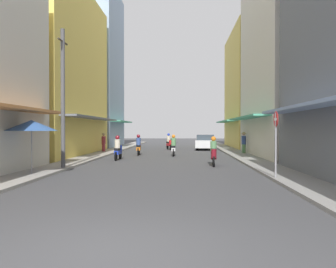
{
  "coord_description": "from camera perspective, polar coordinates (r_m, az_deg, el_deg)",
  "views": [
    {
      "loc": [
        1.08,
        -5.49,
        1.96
      ],
      "look_at": [
        -0.08,
        20.3,
        1.61
      ],
      "focal_mm": 36.68,
      "sensor_mm": 36.0,
      "label": 1
    }
  ],
  "objects": [
    {
      "name": "street_sign_no_entry",
      "position": [
        13.71,
        17.47,
        -0.28
      ],
      "size": [
        0.07,
        0.6,
        2.65
      ],
      "color": "gray",
      "rests_on": "ground"
    },
    {
      "name": "motorbike_blue",
      "position": [
        22.1,
        -8.3,
        -2.49
      ],
      "size": [
        0.55,
        1.81,
        1.58
      ],
      "color": "black",
      "rests_on": "ground"
    },
    {
      "name": "utility_pole",
      "position": [
        17.28,
        -17.07,
        5.73
      ],
      "size": [
        0.2,
        1.2,
        6.77
      ],
      "color": "#4C4C4F",
      "rests_on": "ground"
    },
    {
      "name": "motorbike_red",
      "position": [
        33.03,
        0.18,
        -1.4
      ],
      "size": [
        0.72,
        1.75,
        1.58
      ],
      "color": "black",
      "rests_on": "ground"
    },
    {
      "name": "sidewalk_left",
      "position": [
        24.94,
        -12.24,
        -3.61
      ],
      "size": [
        1.66,
        53.1,
        0.12
      ],
      "primitive_type": "cube",
      "color": "#9E9991",
      "rests_on": "ground"
    },
    {
      "name": "parked_car",
      "position": [
        33.04,
        6.27,
        -1.34
      ],
      "size": [
        2.12,
        4.24,
        1.45
      ],
      "color": "silver",
      "rests_on": "ground"
    },
    {
      "name": "motorbike_white",
      "position": [
        25.16,
        0.94,
        -2.08
      ],
      "size": [
        0.55,
        1.81,
        1.58
      ],
      "color": "black",
      "rests_on": "ground"
    },
    {
      "name": "building_left_far",
      "position": [
        39.08,
        -12.79,
        10.4
      ],
      "size": [
        7.05,
        8.4,
        17.01
      ],
      "color": "#8CA5CC",
      "rests_on": "ground"
    },
    {
      "name": "ground_plane",
      "position": [
        24.14,
        0.01,
        -3.88
      ],
      "size": [
        99.23,
        99.23,
        0.0
      ],
      "primitive_type": "plane",
      "color": "#424244"
    },
    {
      "name": "building_right_mid",
      "position": [
        27.03,
        20.56,
        15.75
      ],
      "size": [
        7.05,
        11.33,
        17.95
      ],
      "color": "silver",
      "rests_on": "ground"
    },
    {
      "name": "motorbike_orange",
      "position": [
        26.1,
        -4.91,
        -1.98
      ],
      "size": [
        0.55,
        1.81,
        1.58
      ],
      "color": "black",
      "rests_on": "ground"
    },
    {
      "name": "sidewalk_right",
      "position": [
        24.48,
        12.48,
        -3.69
      ],
      "size": [
        1.66,
        53.1,
        0.12
      ],
      "primitive_type": "cube",
      "color": "gray",
      "rests_on": "ground"
    },
    {
      "name": "pedestrian_far",
      "position": [
        29.25,
        -10.66,
        -1.2
      ],
      "size": [
        0.44,
        0.44,
        1.69
      ],
      "color": "#99333F",
      "rests_on": "ground"
    },
    {
      "name": "vendor_umbrella",
      "position": [
        15.39,
        -21.75,
        1.33
      ],
      "size": [
        2.13,
        2.13,
        2.35
      ],
      "color": "#99999E",
      "rests_on": "ground"
    },
    {
      "name": "pedestrian_crossing",
      "position": [
        27.47,
        12.48,
        -1.25
      ],
      "size": [
        0.44,
        0.44,
        1.77
      ],
      "color": "#598C59",
      "rests_on": "ground"
    },
    {
      "name": "building_right_far",
      "position": [
        37.74,
        14.95,
        7.05
      ],
      "size": [
        7.05,
        11.27,
        12.21
      ],
      "color": "#EFD159",
      "rests_on": "ground"
    },
    {
      "name": "building_left_mid",
      "position": [
        27.73,
        -19.3,
        9.63
      ],
      "size": [
        7.05,
        13.21,
        12.51
      ],
      "color": "#EFD159",
      "rests_on": "ground"
    },
    {
      "name": "motorbike_maroon",
      "position": [
        18.61,
        7.58,
        -3.1
      ],
      "size": [
        0.55,
        1.81,
        1.58
      ],
      "color": "black",
      "rests_on": "ground"
    }
  ]
}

